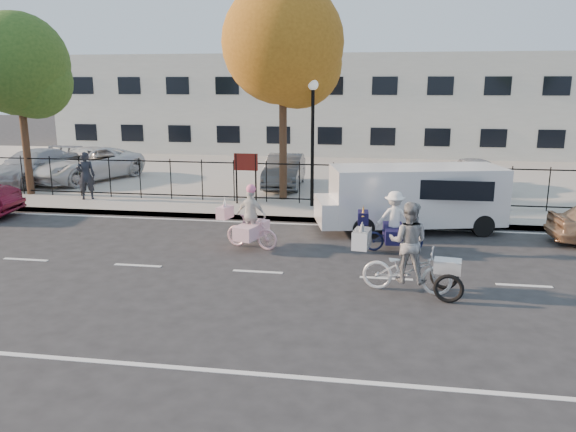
% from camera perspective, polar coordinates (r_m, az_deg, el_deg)
% --- Properties ---
extents(ground, '(120.00, 120.00, 0.00)m').
position_cam_1_polar(ground, '(13.36, -3.09, -5.69)').
color(ground, '#333334').
extents(road_markings, '(60.00, 9.52, 0.01)m').
position_cam_1_polar(road_markings, '(13.36, -3.09, -5.67)').
color(road_markings, silver).
rests_on(road_markings, ground).
extents(curb, '(60.00, 0.10, 0.15)m').
position_cam_1_polar(curb, '(18.11, 0.23, -0.31)').
color(curb, '#A8A399').
rests_on(curb, ground).
extents(sidewalk, '(60.00, 2.20, 0.15)m').
position_cam_1_polar(sidewalk, '(19.12, 0.71, 0.42)').
color(sidewalk, '#A8A399').
rests_on(sidewalk, ground).
extents(parking_lot, '(60.00, 15.60, 0.15)m').
position_cam_1_polar(parking_lot, '(27.80, 3.36, 4.49)').
color(parking_lot, '#A8A399').
rests_on(parking_lot, ground).
extents(iron_fence, '(58.00, 0.06, 1.50)m').
position_cam_1_polar(iron_fence, '(20.02, 1.17, 3.42)').
color(iron_fence, black).
rests_on(iron_fence, sidewalk).
extents(building, '(34.00, 10.00, 6.00)m').
position_cam_1_polar(building, '(37.46, 4.97, 11.25)').
color(building, silver).
rests_on(building, ground).
extents(lamppost, '(0.36, 0.36, 4.33)m').
position_cam_1_polar(lamppost, '(19.30, 2.53, 9.66)').
color(lamppost, black).
rests_on(lamppost, sidewalk).
extents(street_sign, '(0.85, 0.06, 1.80)m').
position_cam_1_polar(street_sign, '(19.89, -4.29, 4.83)').
color(street_sign, black).
rests_on(street_sign, sidewalk).
extents(zebra_trike, '(2.31, 1.06, 1.97)m').
position_cam_1_polar(zebra_trike, '(12.14, 12.07, -4.18)').
color(zebra_trike, white).
rests_on(zebra_trike, ground).
extents(unicorn_bike, '(1.78, 1.28, 1.76)m').
position_cam_1_polar(unicorn_bike, '(15.08, -3.83, -0.89)').
color(unicorn_bike, '#F7BCC6').
rests_on(unicorn_bike, ground).
extents(bull_bike, '(1.75, 1.20, 1.62)m').
position_cam_1_polar(bull_bike, '(15.03, 10.60, -1.16)').
color(bull_bike, '#101638').
rests_on(bull_bike, ground).
extents(white_van, '(5.81, 2.97, 1.94)m').
position_cam_1_polar(white_van, '(17.19, 12.55, 2.04)').
color(white_van, white).
rests_on(white_van, ground).
extents(pedestrian, '(0.76, 0.64, 1.76)m').
position_cam_1_polar(pedestrian, '(21.99, -19.84, 3.88)').
color(pedestrian, black).
rests_on(pedestrian, sidewalk).
extents(lot_car_a, '(2.54, 5.05, 1.41)m').
position_cam_1_polar(lot_car_a, '(26.60, -24.48, 4.60)').
color(lot_car_a, '#ADAFB5').
rests_on(lot_car_a, parking_lot).
extents(lot_car_b, '(4.13, 5.73, 1.45)m').
position_cam_1_polar(lot_car_b, '(26.28, -19.80, 4.97)').
color(lot_car_b, silver).
rests_on(lot_car_b, parking_lot).
extents(lot_car_c, '(1.56, 4.07, 1.32)m').
position_cam_1_polar(lot_car_c, '(23.30, -0.37, 4.62)').
color(lot_car_c, '#4D5255').
rests_on(lot_car_c, parking_lot).
extents(lot_car_d, '(2.25, 3.92, 1.26)m').
position_cam_1_polar(lot_car_d, '(24.06, 18.67, 4.11)').
color(lot_car_d, '#B1B3B9').
rests_on(lot_car_d, parking_lot).
extents(tree_west, '(3.78, 3.78, 6.93)m').
position_cam_1_polar(tree_west, '(23.66, -25.39, 13.32)').
color(tree_west, '#442D1D').
rests_on(tree_west, ground).
extents(tree_mid, '(4.30, 4.30, 7.88)m').
position_cam_1_polar(tree_mid, '(20.56, -0.10, 16.60)').
color(tree_mid, '#442D1D').
rests_on(tree_mid, ground).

